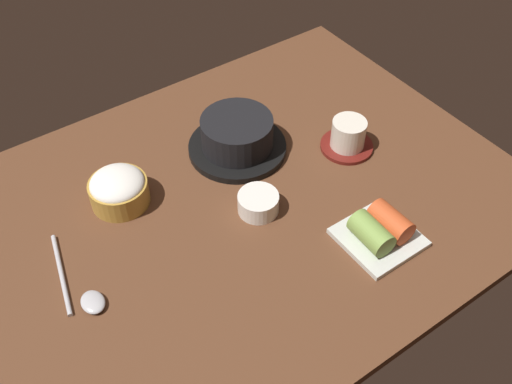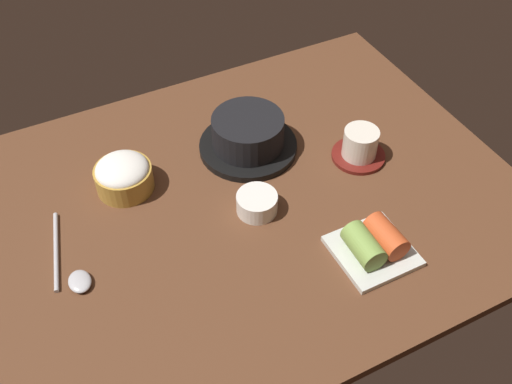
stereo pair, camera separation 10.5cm
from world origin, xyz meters
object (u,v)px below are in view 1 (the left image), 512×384
at_px(spoon, 82,292).
at_px(stone_pot, 237,136).
at_px(tea_cup_with_saucer, 346,135).
at_px(kimchi_plate, 380,231).
at_px(rice_bowl, 118,189).
at_px(banchan_cup_center, 258,203).

bearing_deg(spoon, stone_pot, 19.87).
xyz_separation_m(tea_cup_with_saucer, kimchi_plate, (-0.11, -0.21, -0.01)).
height_order(kimchi_plate, spoon, kimchi_plate).
xyz_separation_m(stone_pot, spoon, (-0.39, -0.14, -0.03)).
xyz_separation_m(kimchi_plate, spoon, (-0.46, 0.19, -0.02)).
xyz_separation_m(stone_pot, kimchi_plate, (0.07, -0.33, -0.01)).
xyz_separation_m(rice_bowl, kimchi_plate, (0.32, -0.33, -0.01)).
height_order(stone_pot, kimchi_plate, stone_pot).
relative_size(tea_cup_with_saucer, banchan_cup_center, 1.42).
height_order(banchan_cup_center, kimchi_plate, kimchi_plate).
distance_m(banchan_cup_center, kimchi_plate, 0.22).
relative_size(stone_pot, tea_cup_with_saucer, 1.85).
height_order(tea_cup_with_saucer, kimchi_plate, tea_cup_with_saucer).
bearing_deg(rice_bowl, tea_cup_with_saucer, -15.63).
relative_size(stone_pot, banchan_cup_center, 2.62).
height_order(rice_bowl, spoon, rice_bowl).
height_order(rice_bowl, banchan_cup_center, rice_bowl).
distance_m(rice_bowl, banchan_cup_center, 0.25).
distance_m(rice_bowl, kimchi_plate, 0.46).
relative_size(rice_bowl, banchan_cup_center, 1.44).
distance_m(rice_bowl, spoon, 0.20).
bearing_deg(banchan_cup_center, tea_cup_with_saucer, 9.41).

